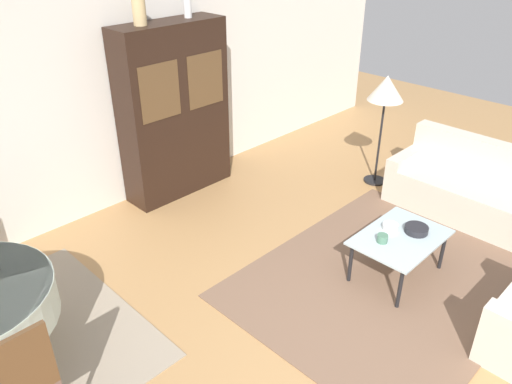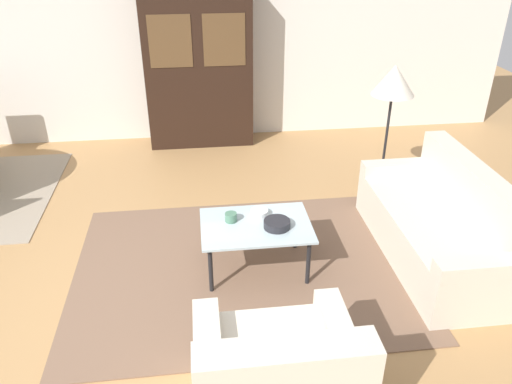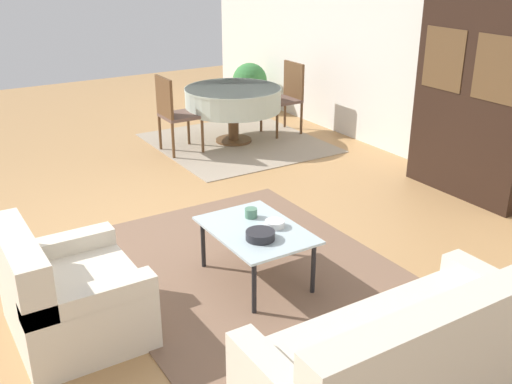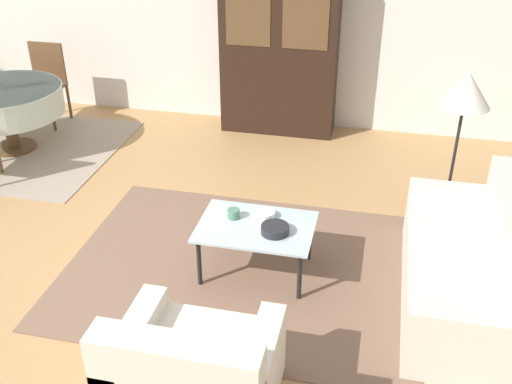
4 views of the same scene
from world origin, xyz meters
The scene contains 15 objects.
ground_plane centered at (0.00, 0.00, 0.00)m, with size 14.00×14.00×0.00m, color tan.
wall_back centered at (0.00, 3.63, 1.35)m, with size 10.00×0.06×2.70m.
area_rug centered at (1.07, 0.50, 0.01)m, with size 2.86×2.19×0.01m.
dining_rug centered at (-1.95, 2.14, 0.01)m, with size 2.17×2.04×0.01m.
couch centered at (2.82, 0.48, 0.30)m, with size 0.82×1.80×0.83m.
armchair centered at (1.13, -0.95, 0.30)m, with size 0.94×0.82×0.80m.
coffee_table centered at (1.19, 0.49, 0.40)m, with size 0.91×0.64×0.44m.
display_cabinet centered at (0.81, 3.37, 1.03)m, with size 1.34×0.44×2.05m.
dining_table centered at (-2.03, 2.12, 0.59)m, with size 1.26×1.26×0.73m.
dining_chair_near centered at (-2.03, 1.27, 0.55)m, with size 0.44×0.44×0.97m.
dining_chair_far centered at (-2.03, 2.98, 0.55)m, with size 0.44×0.44×0.97m.
cup centered at (0.99, 0.56, 0.48)m, with size 0.10×0.10×0.08m.
bowl centered at (1.35, 0.42, 0.48)m, with size 0.22×0.22×0.06m.
bowl_small centered at (1.23, 0.63, 0.47)m, with size 0.15×0.15×0.05m.
potted_plant centered at (-3.37, 3.19, 0.43)m, with size 0.54×0.54×0.75m.
Camera 3 is at (4.68, -1.68, 2.44)m, focal length 42.00 mm.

